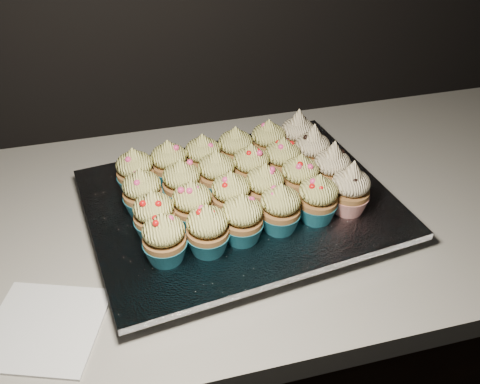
{
  "coord_description": "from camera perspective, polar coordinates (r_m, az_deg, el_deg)",
  "views": [
    {
      "loc": [
        0.06,
        1.01,
        1.47
      ],
      "look_at": [
        0.23,
        1.68,
        0.95
      ],
      "focal_mm": 40.0,
      "sensor_mm": 36.0,
      "label": 1
    }
  ],
  "objects": [
    {
      "name": "cupcake_23",
      "position": [
        0.98,
        6.14,
        6.0
      ],
      "size": [
        0.06,
        0.06,
        0.1
      ],
      "color": "red",
      "rests_on": "foil_lining"
    },
    {
      "name": "cupcake_13",
      "position": [
        0.86,
        -6.22,
        0.91
      ],
      "size": [
        0.06,
        0.06,
        0.08
      ],
      "color": "#1B6E81",
      "rests_on": "foil_lining"
    },
    {
      "name": "baking_tray",
      "position": [
        0.89,
        0.0,
        -2.0
      ],
      "size": [
        0.49,
        0.4,
        0.02
      ],
      "primitive_type": "cube",
      "rotation": [
        0.0,
        0.0,
        0.13
      ],
      "color": "black",
      "rests_on": "worktop"
    },
    {
      "name": "cupcake_14",
      "position": [
        0.87,
        -2.52,
        1.93
      ],
      "size": [
        0.06,
        0.06,
        0.08
      ],
      "color": "#1B6E81",
      "rests_on": "foil_lining"
    },
    {
      "name": "cupcake_17",
      "position": [
        0.93,
        7.71,
        4.32
      ],
      "size": [
        0.06,
        0.06,
        0.1
      ],
      "color": "red",
      "rests_on": "foil_lining"
    },
    {
      "name": "cupcake_6",
      "position": [
        0.8,
        -9.14,
        -2.51
      ],
      "size": [
        0.06,
        0.06,
        0.08
      ],
      "color": "#1B6E81",
      "rests_on": "foil_lining"
    },
    {
      "name": "cupcake_20",
      "position": [
        0.92,
        -3.95,
        3.71
      ],
      "size": [
        0.06,
        0.06,
        0.08
      ],
      "color": "#1B6E81",
      "rests_on": "foil_lining"
    },
    {
      "name": "napkin",
      "position": [
        0.78,
        -20.15,
        -13.41
      ],
      "size": [
        0.19,
        0.19,
        0.0
      ],
      "primitive_type": "cube",
      "rotation": [
        0.0,
        0.0,
        -0.35
      ],
      "color": "white",
      "rests_on": "worktop"
    },
    {
      "name": "cupcake_4",
      "position": [
        0.83,
        8.29,
        -0.72
      ],
      "size": [
        0.06,
        0.06,
        0.08
      ],
      "color": "#1B6E81",
      "rests_on": "foil_lining"
    },
    {
      "name": "cupcake_19",
      "position": [
        0.91,
        -7.55,
        3.01
      ],
      "size": [
        0.06,
        0.06,
        0.08
      ],
      "color": "#1B6E81",
      "rests_on": "foil_lining"
    },
    {
      "name": "cupcake_9",
      "position": [
        0.84,
        2.66,
        0.46
      ],
      "size": [
        0.06,
        0.06,
        0.08
      ],
      "color": "#1B6E81",
      "rests_on": "foil_lining"
    },
    {
      "name": "cupcake_22",
      "position": [
        0.96,
        3.03,
        5.31
      ],
      "size": [
        0.06,
        0.06,
        0.08
      ],
      "color": "#1B6E81",
      "rests_on": "foil_lining"
    },
    {
      "name": "cupcake_16",
      "position": [
        0.91,
        4.54,
        3.36
      ],
      "size": [
        0.06,
        0.06,
        0.08
      ],
      "color": "#1B6E81",
      "rests_on": "foil_lining"
    },
    {
      "name": "cupcake_15",
      "position": [
        0.89,
        1.18,
        2.63
      ],
      "size": [
        0.06,
        0.06,
        0.08
      ],
      "color": "#1B6E81",
      "rests_on": "foil_lining"
    },
    {
      "name": "cupcake_7",
      "position": [
        0.81,
        -5.09,
        -1.42
      ],
      "size": [
        0.06,
        0.06,
        0.08
      ],
      "color": "#1B6E81",
      "rests_on": "foil_lining"
    },
    {
      "name": "cupcake_2",
      "position": [
        0.78,
        0.24,
        -2.88
      ],
      "size": [
        0.06,
        0.06,
        0.08
      ],
      "color": "#1B6E81",
      "rests_on": "foil_lining"
    },
    {
      "name": "cupcake_8",
      "position": [
        0.83,
        -0.97,
        -0.4
      ],
      "size": [
        0.06,
        0.06,
        0.08
      ],
      "color": "#1B6E81",
      "rests_on": "foil_lining"
    },
    {
      "name": "cupcake_10",
      "position": [
        0.87,
        6.39,
        1.51
      ],
      "size": [
        0.06,
        0.06,
        0.08
      ],
      "color": "#1B6E81",
      "rests_on": "foil_lining"
    },
    {
      "name": "cupcake_12",
      "position": [
        0.85,
        -10.36,
        -0.08
      ],
      "size": [
        0.06,
        0.06,
        0.08
      ],
      "color": "#1B6E81",
      "rests_on": "foil_lining"
    },
    {
      "name": "cupcake_18",
      "position": [
        0.89,
        -11.1,
        2.12
      ],
      "size": [
        0.06,
        0.06,
        0.08
      ],
      "color": "#1B6E81",
      "rests_on": "foil_lining"
    },
    {
      "name": "cupcake_1",
      "position": [
        0.76,
        -3.48,
        -4.06
      ],
      "size": [
        0.06,
        0.06,
        0.08
      ],
      "color": "#1B6E81",
      "rests_on": "foil_lining"
    },
    {
      "name": "cupcake_0",
      "position": [
        0.76,
        -8.08,
        -4.94
      ],
      "size": [
        0.06,
        0.06,
        0.08
      ],
      "color": "#1B6E81",
      "rests_on": "foil_lining"
    },
    {
      "name": "cupcake_11",
      "position": [
        0.89,
        9.76,
        2.42
      ],
      "size": [
        0.06,
        0.06,
        0.1
      ],
      "color": "red",
      "rests_on": "foil_lining"
    },
    {
      "name": "worktop",
      "position": [
        0.92,
        -14.7,
        -4.91
      ],
      "size": [
        2.44,
        0.64,
        0.04
      ],
      "primitive_type": "cube",
      "color": "beige",
      "rests_on": "cabinet"
    },
    {
      "name": "cupcake_3",
      "position": [
        0.8,
        4.31,
        -1.76
      ],
      "size": [
        0.06,
        0.06,
        0.08
      ],
      "color": "#1B6E81",
      "rests_on": "foil_lining"
    },
    {
      "name": "foil_lining",
      "position": [
        0.88,
        0.0,
        -1.14
      ],
      "size": [
        0.53,
        0.44,
        0.01
      ],
      "primitive_type": "cube",
      "rotation": [
        0.0,
        0.0,
        0.13
      ],
      "color": "silver",
      "rests_on": "baking_tray"
    },
    {
      "name": "cupcake_21",
      "position": [
        0.93,
        -0.47,
        4.53
      ],
      "size": [
        0.06,
        0.06,
        0.08
      ],
      "color": "#1B6E81",
      "rests_on": "foil_lining"
    },
    {
      "name": "cupcake_5",
      "position": [
        0.85,
        11.68,
        0.27
      ],
      "size": [
        0.06,
        0.06,
        0.1
      ],
      "color": "red",
      "rests_on": "foil_lining"
    }
  ]
}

